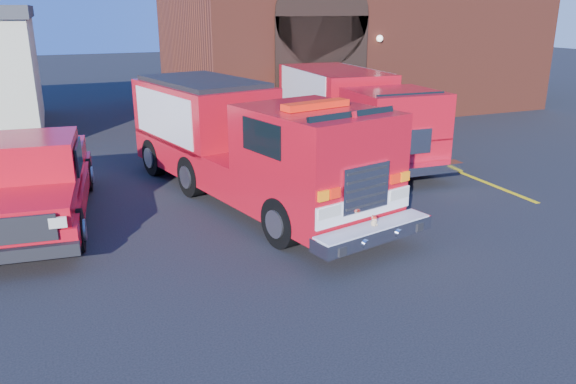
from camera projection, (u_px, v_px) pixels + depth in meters
name	position (u px, v px, depth m)	size (l,w,h in m)	color
ground	(265.00, 237.00, 10.95)	(100.00, 100.00, 0.00)	black
parking_stripe_near	(492.00, 185.00, 14.18)	(0.12, 3.00, 0.01)	yellow
parking_stripe_mid	(422.00, 157.00, 16.81)	(0.12, 3.00, 0.01)	yellow
parking_stripe_far	(371.00, 137.00, 19.45)	(0.12, 3.00, 0.01)	yellow
fire_station	(345.00, 8.00, 25.16)	(15.20, 10.20, 8.45)	maroon
fire_engine	(246.00, 142.00, 12.84)	(4.22, 8.75, 2.60)	black
pickup_truck	(33.00, 181.00, 11.51)	(2.61, 5.85, 1.86)	black
secondary_truck	(351.00, 110.00, 16.92)	(2.63, 7.56, 2.42)	black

